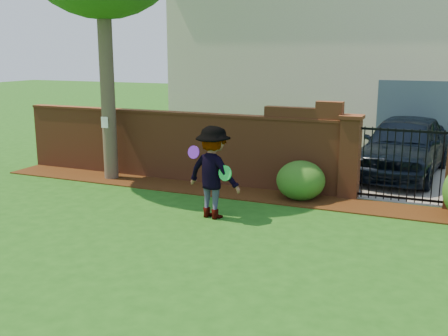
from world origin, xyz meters
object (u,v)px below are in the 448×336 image
at_px(man, 212,173).
at_px(frisbee_purple, 194,152).
at_px(car, 402,147).
at_px(frisbee_green, 225,173).

xyz_separation_m(man, frisbee_purple, (-0.35, -0.09, 0.40)).
bearing_deg(car, frisbee_purple, -117.52).
xyz_separation_m(man, frisbee_green, (0.35, -0.17, 0.06)).
xyz_separation_m(frisbee_purple, frisbee_green, (0.70, -0.08, -0.34)).
height_order(frisbee_purple, frisbee_green, frisbee_purple).
height_order(car, frisbee_purple, car).
bearing_deg(frisbee_purple, car, 56.46).
xyz_separation_m(car, man, (-3.12, -5.14, 0.12)).
distance_m(car, frisbee_green, 6.00).
height_order(man, frisbee_green, man).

